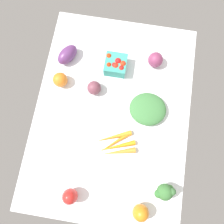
% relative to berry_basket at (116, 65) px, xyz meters
% --- Properties ---
extents(tablecloth, '(1.04, 0.76, 0.02)m').
position_rel_berry_basket_xyz_m(tablecloth, '(0.24, 0.02, -0.05)').
color(tablecloth, white).
rests_on(tablecloth, ground).
extents(berry_basket, '(0.11, 0.11, 0.08)m').
position_rel_berry_basket_xyz_m(berry_basket, '(0.00, 0.00, 0.00)').
color(berry_basket, teal).
rests_on(berry_basket, tablecloth).
extents(carrot_bunch, '(0.15, 0.20, 0.03)m').
position_rel_berry_basket_xyz_m(carrot_bunch, '(0.39, 0.06, -0.03)').
color(carrot_bunch, orange).
rests_on(carrot_bunch, tablecloth).
extents(heirloom_tomato_orange, '(0.07, 0.07, 0.07)m').
position_rel_berry_basket_xyz_m(heirloom_tomato_orange, '(0.12, -0.26, -0.00)').
color(heirloom_tomato_orange, orange).
rests_on(heirloom_tomato_orange, tablecloth).
extents(bell_pepper_orange, '(0.08, 0.08, 0.09)m').
position_rel_berry_basket_xyz_m(bell_pepper_orange, '(0.66, 0.21, 0.01)').
color(bell_pepper_orange, orange).
rests_on(bell_pepper_orange, tablecloth).
extents(leafy_greens_clump, '(0.17, 0.18, 0.06)m').
position_rel_berry_basket_xyz_m(leafy_greens_clump, '(0.20, 0.19, -0.01)').
color(leafy_greens_clump, '#3E793F').
rests_on(leafy_greens_clump, tablecloth).
extents(eggplant, '(0.14, 0.12, 0.07)m').
position_rel_berry_basket_xyz_m(eggplant, '(-0.02, -0.25, -0.00)').
color(eggplant, '#5F316A').
rests_on(eggplant, tablecloth).
extents(bell_pepper_red, '(0.10, 0.10, 0.09)m').
position_rel_berry_basket_xyz_m(bell_pepper_red, '(0.65, -0.10, 0.01)').
color(bell_pepper_red, red).
rests_on(bell_pepper_red, tablecloth).
extents(red_onion_near_basket, '(0.07, 0.07, 0.07)m').
position_rel_berry_basket_xyz_m(red_onion_near_basket, '(0.14, -0.09, -0.00)').
color(red_onion_near_basket, brown).
rests_on(red_onion_near_basket, tablecloth).
extents(broccoli_head, '(0.07, 0.09, 0.10)m').
position_rel_berry_basket_xyz_m(broccoli_head, '(0.56, 0.30, 0.02)').
color(broccoli_head, '#97CB84').
rests_on(broccoli_head, tablecloth).
extents(red_onion_center, '(0.08, 0.08, 0.08)m').
position_rel_berry_basket_xyz_m(red_onion_center, '(-0.06, 0.19, -0.00)').
color(red_onion_center, '#803357').
rests_on(red_onion_center, tablecloth).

